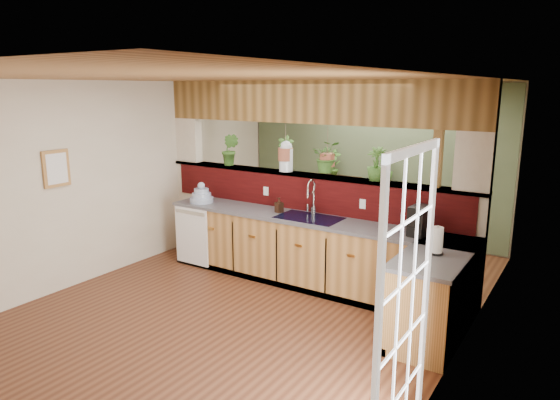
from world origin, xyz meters
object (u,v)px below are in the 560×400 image
Objects in this scene: coffee_maker at (419,222)px; soap_dispenser at (279,205)px; paper_towel at (437,241)px; shelving_console at (353,208)px; dish_stack at (202,196)px; faucet at (312,196)px; glass_jar at (286,156)px.

soap_dispenser is at bearing -177.10° from coffee_maker.
shelving_console is (-2.17, 2.82, -0.53)m from paper_towel.
dish_stack reaches higher than soap_dispenser.
soap_dispenser reaches higher than shelving_console.
coffee_maker is at bearing 1.42° from dish_stack.
soap_dispenser is 2.29m from paper_towel.
soap_dispenser is at bearing -162.69° from faucet.
coffee_maker is 2.09m from glass_jar.
glass_jar reaches higher than dish_stack.
shelving_console is (-1.81, 2.28, -0.55)m from coffee_maker.
glass_jar is 2.20m from shelving_console.
faucet is 2.25m from shelving_console.
paper_towel is (3.47, -0.47, 0.04)m from dish_stack.
coffee_maker is at bearing -10.79° from glass_jar.
coffee_maker reaches higher than dish_stack.
soap_dispenser is 2.31m from shelving_console.
dish_stack is 0.22× the size of shelving_console.
glass_jar is at bearing 21.72° from dish_stack.
shelving_console is at bearing 60.95° from dish_stack.
dish_stack and paper_towel have the same top height.
glass_jar is at bearing 108.02° from soap_dispenser.
glass_jar is at bearing 158.41° from paper_towel.
paper_towel is (0.36, -0.55, -0.02)m from coffee_maker.
soap_dispenser is at bearing 165.51° from paper_towel.
glass_jar reaches higher than coffee_maker.
faucet is 1.42× the size of coffee_maker.
soap_dispenser is (1.25, 0.10, 0.01)m from dish_stack.
dish_stack is 0.81× the size of glass_jar.
glass_jar is (-0.11, 0.35, 0.60)m from soap_dispenser.
paper_towel is 0.71× the size of glass_jar.
coffee_maker is at bearing 123.05° from paper_towel.
coffee_maker is (1.45, -0.16, -0.10)m from faucet.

